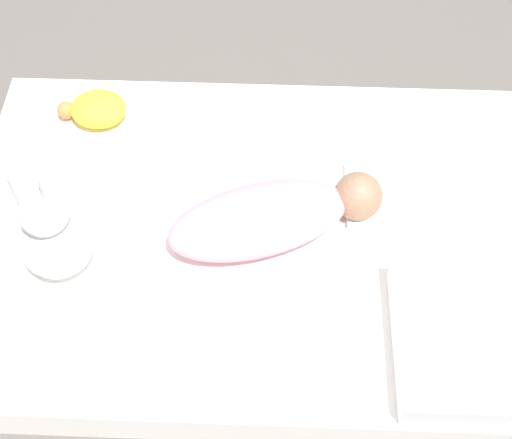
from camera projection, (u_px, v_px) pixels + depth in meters
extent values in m
plane|color=#514C47|center=(254.00, 253.00, 1.89)|extent=(12.00, 12.00, 0.00)
cube|color=white|center=(254.00, 241.00, 1.84)|extent=(1.46, 1.01, 0.12)
cube|color=white|center=(377.00, 196.00, 1.83)|extent=(0.16, 0.20, 0.02)
ellipsoid|color=pink|center=(258.00, 220.00, 1.72)|extent=(0.49, 0.33, 0.13)
sphere|color=#89664C|center=(358.00, 196.00, 1.77)|extent=(0.12, 0.12, 0.12)
cube|color=white|center=(462.00, 341.00, 1.57)|extent=(0.30, 0.36, 0.08)
sphere|color=white|center=(56.00, 242.00, 1.66)|extent=(0.17, 0.17, 0.17)
sphere|color=white|center=(43.00, 212.00, 1.56)|extent=(0.11, 0.11, 0.11)
cylinder|color=white|center=(48.00, 189.00, 1.49)|extent=(0.03, 0.03, 0.10)
cylinder|color=white|center=(19.00, 188.00, 1.49)|extent=(0.03, 0.03, 0.10)
ellipsoid|color=yellow|center=(98.00, 109.00, 1.97)|extent=(0.15, 0.13, 0.08)
sphere|color=orange|center=(66.00, 110.00, 1.98)|extent=(0.05, 0.05, 0.05)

